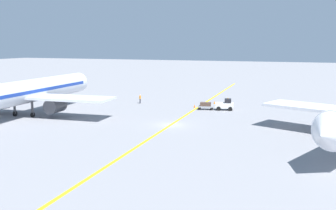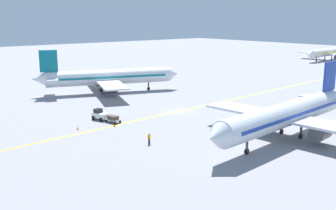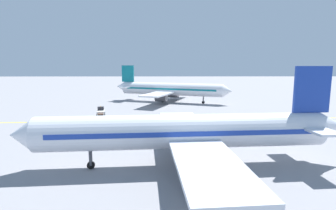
{
  "view_description": "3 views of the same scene",
  "coord_description": "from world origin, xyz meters",
  "px_view_note": "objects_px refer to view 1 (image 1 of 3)",
  "views": [
    {
      "loc": [
        -19.1,
        49.76,
        11.17
      ],
      "look_at": [
        2.01,
        -4.12,
        2.09
      ],
      "focal_mm": 42.0,
      "sensor_mm": 36.0,
      "label": 1
    },
    {
      "loc": [
        55.67,
        -48.68,
        17.75
      ],
      "look_at": [
        2.2,
        -4.44,
        2.29
      ],
      "focal_mm": 42.0,
      "sensor_mm": 36.0,
      "label": 2
    },
    {
      "loc": [
        50.21,
        -1.31,
        10.69
      ],
      "look_at": [
        -5.52,
        -0.72,
        2.18
      ],
      "focal_mm": 28.0,
      "sensor_mm": 36.0,
      "label": 3
    }
  ],
  "objects_px": {
    "traffic_cone_near_nose": "(194,106)",
    "traffic_cone_mid_apron": "(214,102)",
    "baggage_tug_white": "(225,105)",
    "baggage_cart_trailing": "(206,105)",
    "ground_crew_worker": "(140,99)",
    "airplane_adjacent_stand": "(29,92)"
  },
  "relations": [
    {
      "from": "baggage_tug_white",
      "to": "ground_crew_worker",
      "type": "distance_m",
      "value": 16.75
    },
    {
      "from": "ground_crew_worker",
      "to": "traffic_cone_near_nose",
      "type": "bearing_deg",
      "value": 174.38
    },
    {
      "from": "ground_crew_worker",
      "to": "traffic_cone_mid_apron",
      "type": "relative_size",
      "value": 3.05
    },
    {
      "from": "airplane_adjacent_stand",
      "to": "ground_crew_worker",
      "type": "bearing_deg",
      "value": -121.99
    },
    {
      "from": "ground_crew_worker",
      "to": "baggage_cart_trailing",
      "type": "bearing_deg",
      "value": 170.2
    },
    {
      "from": "traffic_cone_near_nose",
      "to": "airplane_adjacent_stand",
      "type": "bearing_deg",
      "value": 36.66
    },
    {
      "from": "airplane_adjacent_stand",
      "to": "traffic_cone_near_nose",
      "type": "bearing_deg",
      "value": -143.34
    },
    {
      "from": "baggage_tug_white",
      "to": "traffic_cone_near_nose",
      "type": "distance_m",
      "value": 5.65
    },
    {
      "from": "ground_crew_worker",
      "to": "airplane_adjacent_stand",
      "type": "bearing_deg",
      "value": 58.01
    },
    {
      "from": "baggage_tug_white",
      "to": "baggage_cart_trailing",
      "type": "height_order",
      "value": "baggage_tug_white"
    },
    {
      "from": "ground_crew_worker",
      "to": "baggage_tug_white",
      "type": "bearing_deg",
      "value": 174.53
    },
    {
      "from": "baggage_tug_white",
      "to": "baggage_cart_trailing",
      "type": "bearing_deg",
      "value": 12.78
    },
    {
      "from": "baggage_cart_trailing",
      "to": "ground_crew_worker",
      "type": "height_order",
      "value": "ground_crew_worker"
    },
    {
      "from": "airplane_adjacent_stand",
      "to": "ground_crew_worker",
      "type": "distance_m",
      "value": 20.76
    },
    {
      "from": "baggage_cart_trailing",
      "to": "traffic_cone_mid_apron",
      "type": "height_order",
      "value": "baggage_cart_trailing"
    },
    {
      "from": "baggage_tug_white",
      "to": "traffic_cone_near_nose",
      "type": "relative_size",
      "value": 5.92
    },
    {
      "from": "traffic_cone_near_nose",
      "to": "ground_crew_worker",
      "type": "bearing_deg",
      "value": -5.62
    },
    {
      "from": "baggage_tug_white",
      "to": "traffic_cone_mid_apron",
      "type": "distance_m",
      "value": 7.04
    },
    {
      "from": "baggage_cart_trailing",
      "to": "traffic_cone_near_nose",
      "type": "relative_size",
      "value": 5.17
    },
    {
      "from": "baggage_tug_white",
      "to": "ground_crew_worker",
      "type": "xyz_separation_m",
      "value": [
        16.67,
        -1.6,
        0.01
      ]
    },
    {
      "from": "traffic_cone_near_nose",
      "to": "traffic_cone_mid_apron",
      "type": "bearing_deg",
      "value": -111.0
    },
    {
      "from": "airplane_adjacent_stand",
      "to": "traffic_cone_mid_apron",
      "type": "xyz_separation_m",
      "value": [
        -24.12,
        -21.95,
        -3.43
      ]
    }
  ]
}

